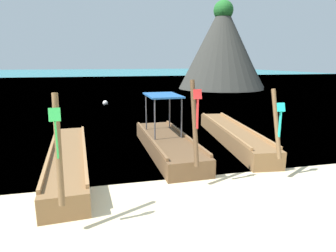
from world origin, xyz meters
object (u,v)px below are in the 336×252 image
Objects in this scene: longtail_boat_red_ribbon at (167,143)px; longtail_boat_turquoise_ribbon at (233,135)px; longtail_boat_green_ribbon at (68,159)px; karst_rock at (224,47)px; mooring_buoy_near at (105,103)px.

longtail_boat_turquoise_ribbon is at bearing 13.58° from longtail_boat_red_ribbon.
karst_rock is (15.53, 23.96, 4.50)m from longtail_boat_green_ribbon.
karst_rock is 18.53m from mooring_buoy_near.
mooring_buoy_near is (1.38, 12.92, -0.11)m from longtail_boat_green_ribbon.
longtail_boat_red_ribbon is at bearing -81.00° from mooring_buoy_near.
longtail_boat_green_ribbon is 0.61× the size of karst_rock.
karst_rock reaches higher than longtail_boat_red_ribbon.
longtail_boat_red_ribbon is at bearing 15.18° from longtail_boat_green_ribbon.
longtail_boat_turquoise_ribbon is 18.59× the size of mooring_buoy_near.
karst_rock is at bearing 37.98° from mooring_buoy_near.
longtail_boat_green_ribbon is at bearing -165.56° from longtail_boat_turquoise_ribbon.
longtail_boat_red_ribbon is 0.51× the size of karst_rock.
longtail_boat_turquoise_ribbon is 0.64× the size of karst_rock.
longtail_boat_green_ribbon reaches higher than longtail_boat_turquoise_ribbon.
mooring_buoy_near is (-4.76, 11.33, -0.11)m from longtail_boat_turquoise_ribbon.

